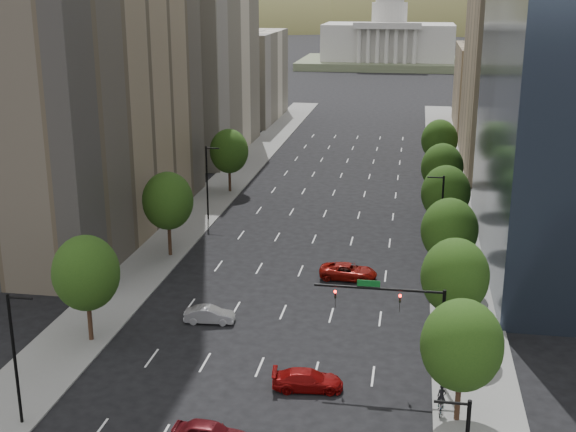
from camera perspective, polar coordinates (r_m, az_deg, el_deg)
The scene contains 25 objects.
sidewalk_left at distance 87.73m, azimuth -8.12°, elevation -1.13°, with size 6.00×200.00×0.15m, color slate.
sidewalk_right at distance 83.95m, azimuth 12.52°, elevation -2.21°, with size 6.00×200.00×0.15m, color slate.
midrise_cream_left at distance 127.76m, azimuth -6.72°, elevation 12.53°, with size 14.00×30.00×35.00m, color beige.
filler_left at distance 160.37m, azimuth -3.31°, elevation 10.43°, with size 14.00×26.00×18.00m, color beige.
parking_tan_right at distance 120.85m, azimuth 16.73°, elevation 10.51°, with size 14.00×30.00×30.00m, color #8C7759.
filler_right at distance 154.23m, azimuth 15.12°, elevation 9.25°, with size 14.00×26.00×16.00m, color #8C7759.
tree_right_0 at distance 49.46m, azimuth 12.89°, elevation -9.42°, with size 5.20×5.20×8.39m.
tree_right_1 at distance 59.40m, azimuth 12.40°, elevation -4.45°, with size 5.20×5.20×8.75m.
tree_right_2 at distance 70.76m, azimuth 12.00°, elevation -1.06°, with size 5.20×5.20×8.61m.
tree_right_3 at distance 82.19m, azimuth 11.73°, elevation 1.68°, with size 5.20×5.20×8.89m.
tree_right_4 at distance 95.88m, azimuth 11.48°, elevation 3.59°, with size 5.20×5.20×8.46m.
tree_right_5 at distance 111.46m, azimuth 11.28°, elevation 5.59°, with size 5.20×5.20×8.75m.
tree_left_0 at distance 60.72m, azimuth -14.89°, elevation -4.15°, with size 5.20×5.20×8.75m.
tree_left_1 at distance 78.31m, azimuth -8.99°, elevation 1.12°, with size 5.20×5.20×8.97m.
tree_left_2 at distance 102.63m, azimuth -4.43°, elevation 4.87°, with size 5.20×5.20×8.68m.
streetlight_rn at distance 77.64m, azimuth 11.38°, elevation -0.00°, with size 1.70×0.20×9.00m.
streetlight_ls at distance 51.08m, azimuth -19.75°, elevation -9.83°, with size 1.70×0.20×9.00m.
streetlight_ln at distance 90.43m, azimuth -6.05°, elevation 2.64°, with size 1.70×0.20×9.00m.
traffic_signal at distance 53.96m, azimuth 8.91°, elevation -7.14°, with size 9.12×0.40×7.38m.
capitol at distance 269.91m, azimuth 7.53°, elevation 12.84°, with size 60.00×40.00×35.20m.
foothills at distance 622.61m, azimuth 11.96°, elevation 10.55°, with size 720.00×413.00×263.00m.
car_red_near at distance 54.03m, azimuth 1.48°, elevation -12.17°, with size 2.01×4.93×1.43m, color maroon.
car_silver at distance 64.17m, azimuth -5.90°, elevation -7.37°, with size 1.46×4.19×1.38m, color #A3A4A8.
car_red_far at distance 73.12m, azimuth 4.54°, elevation -4.16°, with size 2.53×5.48×1.52m, color maroon.
cyclist at distance 51.95m, azimuth 11.39°, elevation -13.66°, with size 0.67×1.59×2.05m.
Camera 1 is at (10.46, -19.37, 26.95)m, focal length 47.47 mm.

